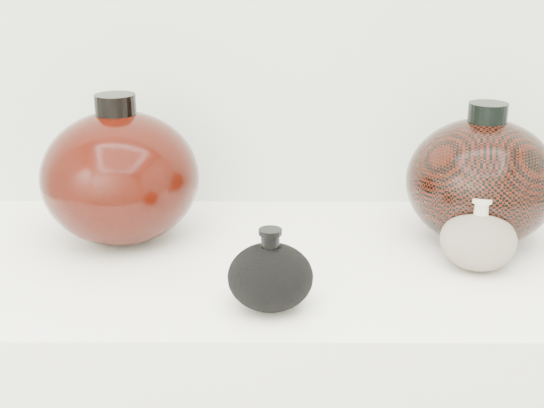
{
  "coord_description": "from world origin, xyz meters",
  "views": [
    {
      "loc": [
        -0.03,
        -0.08,
        1.35
      ],
      "look_at": [
        -0.04,
        0.92,
        0.99
      ],
      "focal_mm": 50.0,
      "sensor_mm": 36.0,
      "label": 1
    }
  ],
  "objects_px": {
    "left_round_pot": "(120,177)",
    "right_round_pot": "(481,181)",
    "black_gourd_vase": "(270,276)",
    "cream_gourd_vase": "(478,240)"
  },
  "relations": [
    {
      "from": "left_round_pot",
      "to": "right_round_pot",
      "type": "height_order",
      "value": "left_round_pot"
    },
    {
      "from": "left_round_pot",
      "to": "right_round_pot",
      "type": "distance_m",
      "value": 0.55
    },
    {
      "from": "black_gourd_vase",
      "to": "left_round_pot",
      "type": "height_order",
      "value": "left_round_pot"
    },
    {
      "from": "black_gourd_vase",
      "to": "right_round_pot",
      "type": "xyz_separation_m",
      "value": [
        0.32,
        0.23,
        0.05
      ]
    },
    {
      "from": "cream_gourd_vase",
      "to": "right_round_pot",
      "type": "bearing_deg",
      "value": 76.15
    },
    {
      "from": "black_gourd_vase",
      "to": "left_round_pot",
      "type": "xyz_separation_m",
      "value": [
        -0.23,
        0.23,
        0.06
      ]
    },
    {
      "from": "left_round_pot",
      "to": "right_round_pot",
      "type": "xyz_separation_m",
      "value": [
        0.55,
        -0.0,
        -0.01
      ]
    },
    {
      "from": "cream_gourd_vase",
      "to": "left_round_pot",
      "type": "height_order",
      "value": "left_round_pot"
    },
    {
      "from": "cream_gourd_vase",
      "to": "right_round_pot",
      "type": "xyz_separation_m",
      "value": [
        0.03,
        0.1,
        0.05
      ]
    },
    {
      "from": "cream_gourd_vase",
      "to": "left_round_pot",
      "type": "bearing_deg",
      "value": 168.77
    }
  ]
}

